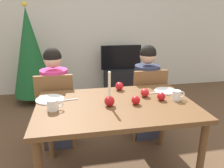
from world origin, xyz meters
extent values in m
cube|color=beige|center=(0.00, 2.60, 1.30)|extent=(6.40, 0.10, 2.60)
cube|color=brown|center=(0.00, 0.00, 0.73)|extent=(1.40, 0.90, 0.04)
cylinder|color=brown|center=(0.64, -0.39, 0.35)|extent=(0.06, 0.06, 0.71)
cylinder|color=brown|center=(-0.64, 0.39, 0.35)|extent=(0.06, 0.06, 0.71)
cylinder|color=brown|center=(0.64, 0.39, 0.35)|extent=(0.06, 0.06, 0.71)
cube|color=brown|center=(-0.57, 0.69, 0.43)|extent=(0.40, 0.40, 0.04)
cube|color=brown|center=(-0.57, 0.51, 0.68)|extent=(0.40, 0.04, 0.45)
cylinder|color=brown|center=(-0.40, 0.86, 0.21)|extent=(0.04, 0.04, 0.41)
cylinder|color=brown|center=(-0.74, 0.86, 0.21)|extent=(0.04, 0.04, 0.41)
cylinder|color=brown|center=(-0.40, 0.52, 0.21)|extent=(0.04, 0.04, 0.41)
cylinder|color=brown|center=(-0.74, 0.52, 0.21)|extent=(0.04, 0.04, 0.41)
cube|color=brown|center=(0.51, 0.69, 0.43)|extent=(0.40, 0.40, 0.04)
cube|color=brown|center=(0.51, 0.51, 0.68)|extent=(0.40, 0.04, 0.45)
cylinder|color=brown|center=(0.68, 0.86, 0.21)|extent=(0.04, 0.04, 0.41)
cylinder|color=brown|center=(0.34, 0.86, 0.21)|extent=(0.04, 0.04, 0.41)
cylinder|color=brown|center=(0.68, 0.52, 0.21)|extent=(0.04, 0.04, 0.41)
cylinder|color=brown|center=(0.34, 0.52, 0.21)|extent=(0.04, 0.04, 0.41)
cube|color=#33384C|center=(-0.57, 0.64, 0.23)|extent=(0.28, 0.28, 0.45)
cylinder|color=#D1337A|center=(-0.57, 0.64, 0.69)|extent=(0.30, 0.30, 0.48)
sphere|color=tan|center=(-0.57, 0.64, 1.04)|extent=(0.19, 0.19, 0.19)
sphere|color=black|center=(-0.57, 0.64, 1.07)|extent=(0.19, 0.19, 0.19)
cube|color=#33384C|center=(0.51, 0.64, 0.23)|extent=(0.28, 0.28, 0.45)
cylinder|color=#282D47|center=(0.51, 0.64, 0.69)|extent=(0.30, 0.30, 0.48)
sphere|color=tan|center=(0.51, 0.64, 1.04)|extent=(0.19, 0.19, 0.19)
sphere|color=black|center=(0.51, 0.64, 1.07)|extent=(0.19, 0.19, 0.19)
cube|color=black|center=(0.57, 2.30, 0.24)|extent=(0.64, 0.40, 0.48)
cube|color=black|center=(0.57, 2.30, 0.71)|extent=(0.79, 0.04, 0.46)
cube|color=black|center=(0.57, 2.30, 0.71)|extent=(0.76, 0.05, 0.46)
cylinder|color=brown|center=(-1.06, 2.11, 0.07)|extent=(0.08, 0.08, 0.14)
cone|color=#195628|center=(-1.06, 2.11, 0.88)|extent=(0.68, 0.68, 1.48)
sphere|color=yellow|center=(-1.06, 2.11, 1.66)|extent=(0.08, 0.08, 0.08)
sphere|color=red|center=(-0.07, -0.04, 0.80)|extent=(0.09, 0.09, 0.09)
cylinder|color=#EFE5C6|center=(-0.07, -0.04, 0.95)|extent=(0.02, 0.02, 0.22)
cylinder|color=silver|center=(-0.59, 0.20, 0.76)|extent=(0.26, 0.26, 0.01)
cylinder|color=silver|center=(0.56, 0.22, 0.76)|extent=(0.22, 0.22, 0.01)
cylinder|color=white|center=(-0.54, -0.04, 0.80)|extent=(0.09, 0.09, 0.09)
torus|color=white|center=(-0.49, -0.04, 0.80)|extent=(0.06, 0.01, 0.06)
cylinder|color=white|center=(0.56, -0.02, 0.80)|extent=(0.08, 0.08, 0.09)
torus|color=white|center=(0.61, -0.02, 0.80)|extent=(0.06, 0.01, 0.06)
cube|color=silver|center=(-0.42, 0.15, 0.75)|extent=(0.18, 0.05, 0.01)
cube|color=silver|center=(0.39, 0.18, 0.75)|extent=(0.18, 0.03, 0.01)
sphere|color=red|center=(0.42, 0.00, 0.79)|extent=(0.08, 0.08, 0.08)
sphere|color=red|center=(0.31, 0.12, 0.79)|extent=(0.08, 0.08, 0.08)
sphere|color=red|center=(0.17, -0.04, 0.79)|extent=(0.08, 0.08, 0.08)
sphere|color=red|center=(0.11, 0.35, 0.79)|extent=(0.09, 0.09, 0.09)
camera|label=1|loc=(-0.36, -1.74, 1.51)|focal=34.64mm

